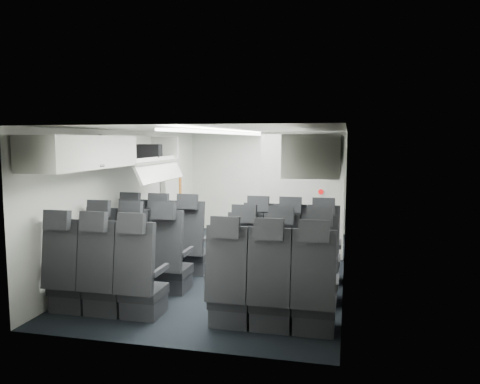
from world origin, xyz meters
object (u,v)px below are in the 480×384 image
at_px(seat_row_front, 226,249).
at_px(flight_attendant, 276,205).
at_px(seat_row_mid, 208,265).
at_px(galley_unit, 309,191).
at_px(carry_on_bag, 149,151).
at_px(boarding_door, 172,193).
at_px(seat_row_rear, 184,286).

height_order(seat_row_front, flight_attendant, flight_attendant).
bearing_deg(flight_attendant, seat_row_mid, 160.17).
distance_m(galley_unit, carry_on_bag, 3.72).
relative_size(galley_unit, boarding_door, 1.02).
xyz_separation_m(seat_row_mid, boarding_door, (-1.64, 2.99, 0.55)).
xyz_separation_m(boarding_door, flight_attendant, (2.08, -0.05, -0.15)).
height_order(galley_unit, flight_attendant, galley_unit).
relative_size(seat_row_front, seat_row_rear, 1.00).
height_order(seat_row_front, boarding_door, boarding_door).
bearing_deg(boarding_door, flight_attendant, -1.49).
xyz_separation_m(seat_row_mid, carry_on_bag, (-1.41, 1.41, 1.42)).
height_order(seat_row_rear, galley_unit, galley_unit).
bearing_deg(flight_attendant, seat_row_rear, 162.15).
bearing_deg(seat_row_mid, carry_on_bag, 135.00).
distance_m(seat_row_rear, carry_on_bag, 3.06).
distance_m(seat_row_mid, carry_on_bag, 2.45).
bearing_deg(seat_row_front, flight_attendant, 77.80).
bearing_deg(galley_unit, carry_on_bag, -130.78).
bearing_deg(seat_row_rear, carry_on_bag, 121.42).
bearing_deg(seat_row_mid, seat_row_rear, -90.00).
xyz_separation_m(galley_unit, boarding_door, (-2.59, -1.17, 0.00)).
bearing_deg(carry_on_bag, seat_row_rear, -67.34).
relative_size(seat_row_rear, carry_on_bag, 8.76).
height_order(seat_row_rear, carry_on_bag, carry_on_bag).
xyz_separation_m(seat_row_mid, galley_unit, (0.95, 4.15, 0.55)).
distance_m(seat_row_front, seat_row_rear, 1.80).
xyz_separation_m(seat_row_rear, boarding_door, (-1.64, 3.89, 0.55)).
relative_size(seat_row_front, flight_attendant, 2.07).
xyz_separation_m(seat_row_rear, galley_unit, (0.95, 5.05, 0.55)).
bearing_deg(carry_on_bag, boarding_door, 89.39).
bearing_deg(seat_row_front, carry_on_bag, 160.03).
bearing_deg(seat_row_rear, boarding_door, 112.87).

